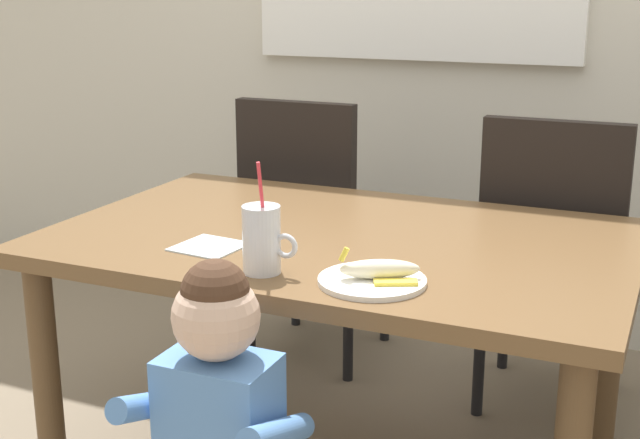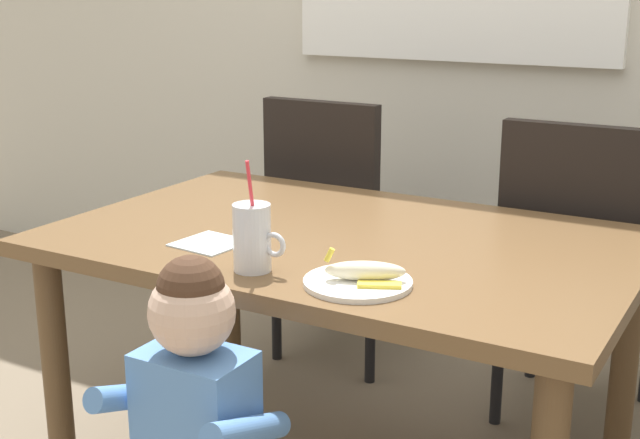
{
  "view_description": "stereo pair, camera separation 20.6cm",
  "coord_description": "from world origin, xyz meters",
  "views": [
    {
      "loc": [
        0.79,
        -1.92,
        1.33
      ],
      "look_at": [
        -0.01,
        -0.09,
        0.78
      ],
      "focal_mm": 48.12,
      "sensor_mm": 36.0,
      "label": 1
    },
    {
      "loc": [
        0.97,
        -1.82,
        1.33
      ],
      "look_at": [
        -0.01,
        -0.09,
        0.78
      ],
      "focal_mm": 48.12,
      "sensor_mm": 36.0,
      "label": 2
    }
  ],
  "objects": [
    {
      "name": "peeled_banana",
      "position": [
        0.22,
        -0.31,
        0.75
      ],
      "size": [
        0.18,
        0.13,
        0.07
      ],
      "rotation": [
        0.0,
        0.0,
        0.44
      ],
      "color": "#F4EAC6",
      "rests_on": "snack_plate"
    },
    {
      "name": "dining_table",
      "position": [
        0.0,
        0.0,
        0.63
      ],
      "size": [
        1.44,
        0.93,
        0.72
      ],
      "color": "brown",
      "rests_on": "ground"
    },
    {
      "name": "dining_chair_right",
      "position": [
        0.44,
        0.66,
        0.54
      ],
      "size": [
        0.44,
        0.44,
        0.96
      ],
      "rotation": [
        0.0,
        0.0,
        3.14
      ],
      "color": "black",
      "rests_on": "ground"
    },
    {
      "name": "paper_napkin",
      "position": [
        -0.24,
        -0.23,
        0.72
      ],
      "size": [
        0.17,
        0.17,
        0.0
      ],
      "primitive_type": "cube",
      "rotation": [
        0.0,
        0.0,
        -0.11
      ],
      "color": "silver",
      "rests_on": "dining_table"
    },
    {
      "name": "toddler_standing",
      "position": [
        -0.0,
        -0.62,
        0.53
      ],
      "size": [
        0.33,
        0.24,
        0.84
      ],
      "color": "#3F4760",
      "rests_on": "ground"
    },
    {
      "name": "dining_chair_left",
      "position": [
        -0.41,
        0.72,
        0.54
      ],
      "size": [
        0.44,
        0.44,
        0.96
      ],
      "rotation": [
        0.0,
        0.0,
        3.14
      ],
      "color": "black",
      "rests_on": "ground"
    },
    {
      "name": "milk_cup",
      "position": [
        -0.04,
        -0.34,
        0.79
      ],
      "size": [
        0.13,
        0.08,
        0.25
      ],
      "color": "silver",
      "rests_on": "dining_table"
    },
    {
      "name": "snack_plate",
      "position": [
        0.2,
        -0.31,
        0.73
      ],
      "size": [
        0.23,
        0.23,
        0.01
      ],
      "primitive_type": "cylinder",
      "color": "white",
      "rests_on": "dining_table"
    }
  ]
}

